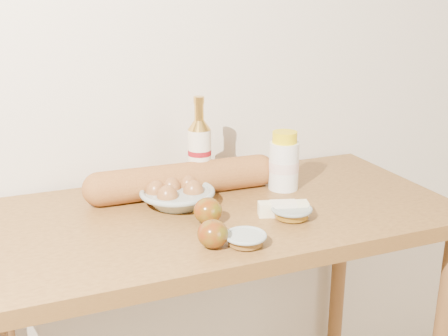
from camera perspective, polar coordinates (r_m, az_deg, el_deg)
The scene contains 11 objects.
back_wall at distance 1.65m, azimuth -4.82°, elevation 12.95°, with size 3.50×0.02×2.60m, color beige.
table at distance 1.49m, azimuth -0.44°, elevation -8.62°, with size 1.20×0.60×0.90m.
bourbon_bottle at distance 1.54m, azimuth -2.49°, elevation 1.55°, with size 0.08×0.08×0.26m.
cream_bottle at distance 1.57m, azimuth 6.10°, elevation 0.55°, with size 0.10×0.10×0.16m.
egg_bowl at distance 1.46m, azimuth -4.82°, elevation -2.75°, with size 0.22×0.22×0.07m.
baguette at distance 1.52m, azimuth -4.17°, elevation -1.14°, with size 0.54×0.10×0.09m.
apple_redgreen_front at distance 1.22m, azimuth -1.13°, elevation -6.70°, with size 0.08×0.08×0.06m.
apple_redgreen_right at distance 1.34m, azimuth -1.65°, elevation -4.36°, with size 0.08×0.08×0.06m.
sugar_bowl at distance 1.24m, azimuth 2.20°, elevation -7.22°, with size 0.12×0.12×0.03m.
syrup_bowl at distance 1.39m, azimuth 6.88°, elevation -4.49°, with size 0.11×0.11×0.03m.
butter_stick at distance 1.40m, azimuth 6.03°, elevation -4.13°, with size 0.13×0.07×0.04m.
Camera 1 is at (-0.49, -0.06, 1.44)m, focal length 45.00 mm.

